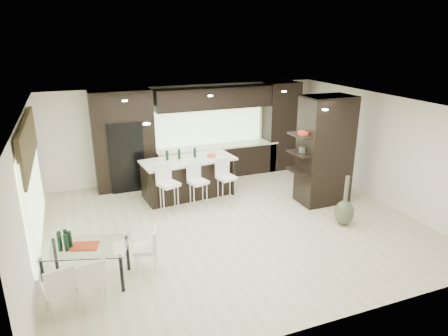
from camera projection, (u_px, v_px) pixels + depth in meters
name	position (u px, v px, depth m)	size (l,w,h in m)	color
ground	(234.00, 224.00, 9.03)	(8.00, 8.00, 0.00)	beige
back_wall	(188.00, 132.00, 11.68)	(8.00, 0.02, 2.70)	white
left_wall	(30.00, 193.00, 7.22)	(0.02, 7.00, 2.70)	white
right_wall	(382.00, 149.00, 9.97)	(0.02, 7.00, 2.70)	white
ceiling	(235.00, 105.00, 8.16)	(8.00, 7.00, 0.02)	white
window_left	(34.00, 189.00, 7.41)	(0.04, 3.20, 1.90)	#B2D199
window_back	(208.00, 124.00, 11.79)	(3.40, 0.04, 1.20)	#B2D199
stone_accent	(28.00, 142.00, 7.13)	(0.08, 3.00, 0.80)	brown
ceiling_spots	(230.00, 104.00, 8.39)	(4.00, 3.00, 0.02)	white
back_cabinetry	(208.00, 133.00, 11.56)	(6.80, 0.68, 2.70)	black
refrigerator	(125.00, 155.00, 10.82)	(0.90, 0.68, 1.90)	black
partition_column	(325.00, 150.00, 9.84)	(1.20, 0.80, 2.70)	black
kitchen_island	(189.00, 177.00, 10.48)	(2.40, 1.03, 1.00)	black
stool_left	(169.00, 193.00, 9.50)	(0.43, 0.43, 0.97)	white
stool_mid	(198.00, 190.00, 9.78)	(0.40, 0.40, 0.91)	white
stool_right	(226.00, 186.00, 10.03)	(0.41, 0.41, 0.92)	white
bench	(207.00, 183.00, 10.74)	(1.39, 0.53, 0.53)	black
floor_vase	(345.00, 201.00, 8.83)	(0.43, 0.43, 1.16)	#464F39
dining_table	(87.00, 264.00, 6.84)	(1.42, 0.80, 0.69)	white
chair_near	(90.00, 284.00, 6.20)	(0.44, 0.44, 0.82)	white
chair_far	(59.00, 290.00, 6.05)	(0.44, 0.44, 0.81)	white
chair_end	(145.00, 251.00, 7.17)	(0.41, 0.41, 0.76)	white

